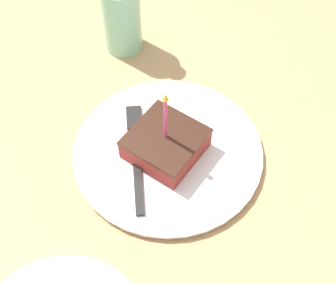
# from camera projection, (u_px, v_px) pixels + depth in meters

# --- Properties ---
(ground_plane) EXTENTS (2.40, 2.40, 0.04)m
(ground_plane) POSITION_uv_depth(u_px,v_px,m) (173.00, 174.00, 0.72)
(ground_plane) COLOR tan
(ground_plane) RESTS_ON ground
(plate) EXTENTS (0.29, 0.29, 0.01)m
(plate) POSITION_uv_depth(u_px,v_px,m) (168.00, 151.00, 0.71)
(plate) COLOR silver
(plate) RESTS_ON ground_plane
(cake_slice) EXTENTS (0.10, 0.10, 0.13)m
(cake_slice) POSITION_uv_depth(u_px,v_px,m) (166.00, 143.00, 0.69)
(cake_slice) COLOR #99332D
(cake_slice) RESTS_ON plate
(fork) EXTENTS (0.16, 0.14, 0.00)m
(fork) POSITION_uv_depth(u_px,v_px,m) (136.00, 149.00, 0.70)
(fork) COLOR #262626
(fork) RESTS_ON plate
(bottle) EXTENTS (0.07, 0.07, 0.17)m
(bottle) POSITION_uv_depth(u_px,v_px,m) (121.00, 15.00, 0.80)
(bottle) COLOR #8CD1B2
(bottle) RESTS_ON ground_plane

